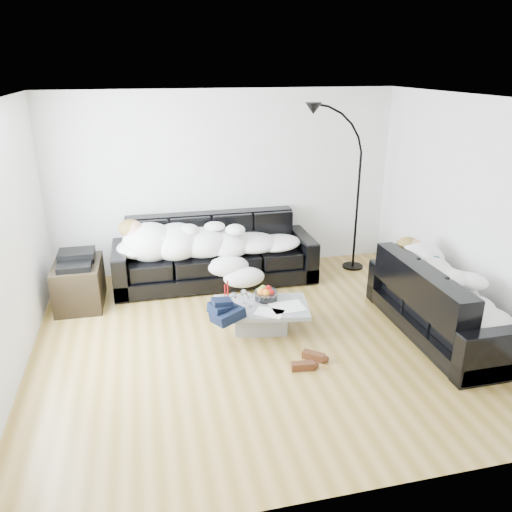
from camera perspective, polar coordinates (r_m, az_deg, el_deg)
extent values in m
plane|color=olive|center=(5.72, 0.69, -9.51)|extent=(5.00, 5.00, 0.00)
cube|color=silver|center=(7.30, -3.50, 8.36)|extent=(5.00, 0.02, 2.60)
cube|color=silver|center=(5.21, -27.03, 0.68)|extent=(0.02, 4.50, 2.60)
cube|color=silver|center=(6.24, 23.73, 4.34)|extent=(0.02, 4.50, 2.60)
plane|color=white|center=(4.92, 0.83, 17.47)|extent=(5.00, 5.00, 0.00)
cube|color=black|center=(7.02, -4.72, 0.58)|extent=(2.79, 0.96, 0.91)
cube|color=black|center=(6.04, 20.69, -4.72)|extent=(0.89, 2.07, 0.84)
ellipsoid|color=#0B4B51|center=(6.39, 17.53, 0.04)|extent=(0.42, 0.38, 0.20)
cube|color=#939699|center=(5.83, 0.50, -7.06)|extent=(1.18, 0.81, 0.32)
cylinder|color=white|center=(5.87, 1.14, -4.22)|extent=(0.30, 0.30, 0.17)
cylinder|color=white|center=(5.76, -1.40, -4.69)|extent=(0.08, 0.08, 0.18)
cylinder|color=white|center=(5.69, -2.61, -5.04)|extent=(0.09, 0.09, 0.18)
cylinder|color=white|center=(5.68, -0.71, -5.06)|extent=(0.08, 0.08, 0.18)
cylinder|color=maroon|center=(5.81, -3.56, -4.30)|extent=(0.04, 0.04, 0.21)
cylinder|color=maroon|center=(5.86, -3.25, -3.92)|extent=(0.05, 0.05, 0.24)
cube|color=silver|center=(5.73, 3.61, -5.79)|extent=(0.40, 0.31, 0.01)
cube|color=silver|center=(5.60, 1.53, -6.44)|extent=(0.38, 0.35, 0.01)
cube|color=black|center=(6.77, -19.54, -3.00)|extent=(0.58, 0.84, 0.57)
cube|color=black|center=(6.64, -19.90, -0.26)|extent=(0.44, 0.34, 0.13)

